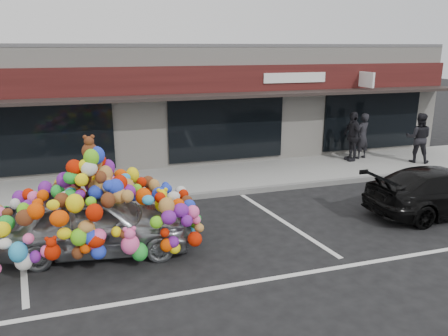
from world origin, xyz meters
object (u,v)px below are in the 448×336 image
object	(u,v)px
pedestrian_a	(362,136)
pedestrian_c	(352,136)
pedestrian_b	(419,138)
black_sedan	(443,191)
toy_car	(97,215)

from	to	relation	value
pedestrian_a	pedestrian_c	bearing A→B (deg)	-1.14
pedestrian_b	pedestrian_c	bearing A→B (deg)	13.50
pedestrian_b	pedestrian_c	xyz separation A→B (m)	(-2.13, 0.94, 0.01)
pedestrian_c	pedestrian_a	bearing A→B (deg)	107.27
black_sedan	pedestrian_a	xyz separation A→B (m)	(1.06, 5.15, 0.40)
black_sedan	pedestrian_b	world-z (taller)	pedestrian_b
toy_car	pedestrian_b	xyz separation A→B (m)	(11.29, 3.69, 0.21)
pedestrian_b	toy_car	bearing A→B (deg)	55.45
pedestrian_b	pedestrian_c	distance (m)	2.33
toy_car	pedestrian_a	bearing A→B (deg)	-55.50
black_sedan	pedestrian_b	xyz separation A→B (m)	(2.66, 4.06, 0.44)
black_sedan	pedestrian_c	size ratio (longest dim) A/B	2.31
pedestrian_a	pedestrian_c	distance (m)	0.54
toy_car	pedestrian_c	bearing A→B (deg)	-54.96
pedestrian_b	pedestrian_a	bearing A→B (deg)	3.27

